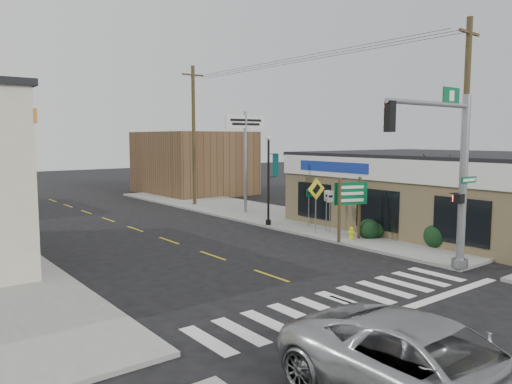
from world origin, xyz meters
TOP-DOWN VIEW (x-y plane):
  - ground at (0.00, 0.00)m, footprint 140.00×140.00m
  - sidewalk_right at (9.00, 13.00)m, footprint 6.00×38.00m
  - center_line at (0.00, 8.00)m, footprint 0.12×56.00m
  - crosswalk at (0.00, 0.40)m, footprint 11.00×2.20m
  - thrift_store at (14.50, 6.00)m, footprint 12.00×14.00m
  - bldg_distant_right at (12.00, 30.00)m, footprint 8.00×10.00m
  - suv at (-3.52, -4.98)m, footprint 2.99×6.14m
  - traffic_signal_pole at (5.40, 0.17)m, footprint 5.30×0.39m
  - guide_sign at (6.70, 6.19)m, footprint 1.74×0.14m
  - fire_hydrant at (6.92, 6.27)m, footprint 0.20×0.20m
  - ped_crossing_sign at (6.58, 8.39)m, footprint 1.12×0.08m
  - lamp_post at (6.36, 11.95)m, footprint 0.66×0.52m
  - dance_center_sign at (8.16, 16.68)m, footprint 3.14×0.20m
  - bare_tree at (9.18, 3.23)m, footprint 2.45×2.45m
  - shrub_front at (8.89, 2.82)m, footprint 1.30×1.30m
  - shrub_back at (7.99, 6.07)m, footprint 1.06×1.06m
  - utility_pole_near at (9.14, 1.89)m, footprint 1.75×0.26m
  - utility_pole_far at (7.50, 22.18)m, footprint 1.76×0.26m

SIDE VIEW (x-z plane):
  - ground at x=0.00m, z-range 0.00..0.00m
  - center_line at x=0.00m, z-range 0.00..0.01m
  - crosswalk at x=0.00m, z-range 0.00..0.01m
  - sidewalk_right at x=9.00m, z-range 0.00..0.13m
  - fire_hydrant at x=6.92m, z-range 0.16..0.79m
  - shrub_back at x=7.99m, z-range 0.13..0.92m
  - shrub_front at x=8.89m, z-range 0.13..1.10m
  - suv at x=-3.52m, z-range 0.00..1.68m
  - thrift_store at x=14.50m, z-range 0.00..4.00m
  - guide_sign at x=6.70m, z-range 0.56..3.60m
  - ped_crossing_sign at x=6.58m, z-range 0.65..3.53m
  - bldg_distant_right at x=12.00m, z-range 0.00..5.60m
  - lamp_post at x=6.36m, z-range 0.54..5.59m
  - bare_tree at x=9.18m, z-range 1.53..6.43m
  - traffic_signal_pole at x=5.40m, z-range 0.77..7.48m
  - dance_center_sign at x=8.16m, z-range 1.83..8.50m
  - utility_pole_near at x=9.14m, z-range 0.26..10.31m
  - utility_pole_far at x=7.50m, z-range 0.26..10.40m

